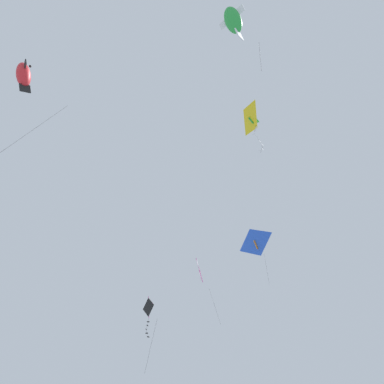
# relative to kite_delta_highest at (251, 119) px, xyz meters

# --- Properties ---
(kite_delta_highest) EXTENTS (0.84, 1.93, 3.34)m
(kite_delta_highest) POSITION_rel_kite_delta_highest_xyz_m (0.00, 0.00, 0.00)
(kite_delta_highest) COLOR yellow
(kite_fish_upper_right) EXTENTS (3.14, 2.59, 9.97)m
(kite_fish_upper_right) POSITION_rel_kite_delta_highest_xyz_m (12.51, 0.28, -0.07)
(kite_fish_upper_right) COLOR red
(kite_fish_far_centre) EXTENTS (2.17, 1.47, 6.72)m
(kite_fish_far_centre) POSITION_rel_kite_delta_highest_xyz_m (2.35, 4.41, 1.81)
(kite_fish_far_centre) COLOR green
(kite_diamond_near_right) EXTENTS (0.98, 1.09, 4.79)m
(kite_diamond_near_right) POSITION_rel_kite_delta_highest_xyz_m (4.21, -10.92, -7.64)
(kite_diamond_near_right) COLOR black
(kite_delta_mid_left) EXTENTS (1.82, 2.85, 4.87)m
(kite_delta_mid_left) POSITION_rel_kite_delta_highest_xyz_m (-4.73, -12.10, -0.80)
(kite_delta_mid_left) COLOR blue
(kite_diamond_low_drifter) EXTENTS (1.83, 2.14, 6.10)m
(kite_diamond_low_drifter) POSITION_rel_kite_delta_highest_xyz_m (-0.32, -15.13, -2.42)
(kite_diamond_low_drifter) COLOR white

